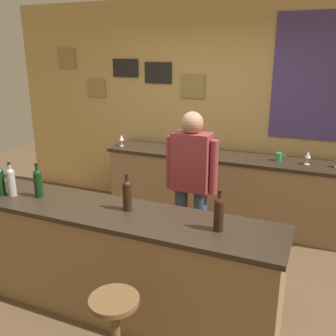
% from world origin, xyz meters
% --- Properties ---
extents(ground_plane, '(10.00, 10.00, 0.00)m').
position_xyz_m(ground_plane, '(0.00, 0.00, 0.00)').
color(ground_plane, brown).
extents(back_wall, '(6.00, 0.09, 2.80)m').
position_xyz_m(back_wall, '(0.03, 2.03, 1.42)').
color(back_wall, tan).
rests_on(back_wall, ground_plane).
extents(bar_counter, '(2.73, 0.60, 0.92)m').
position_xyz_m(bar_counter, '(0.00, -0.40, 0.46)').
color(bar_counter, olive).
rests_on(bar_counter, ground_plane).
extents(side_counter, '(3.16, 0.56, 0.90)m').
position_xyz_m(side_counter, '(0.40, 1.65, 0.45)').
color(side_counter, olive).
rests_on(side_counter, ground_plane).
extents(bartender, '(0.52, 0.21, 1.62)m').
position_xyz_m(bartender, '(0.34, 0.45, 0.94)').
color(bartender, '#384766').
rests_on(bartender, ground_plane).
extents(bar_stool, '(0.32, 0.32, 0.68)m').
position_xyz_m(bar_stool, '(0.40, -1.09, 0.46)').
color(bar_stool, brown).
rests_on(bar_stool, ground_plane).
extents(wine_bottle_a, '(0.07, 0.07, 0.31)m').
position_xyz_m(wine_bottle_a, '(-1.11, -0.48, 1.06)').
color(wine_bottle_a, black).
rests_on(wine_bottle_a, bar_counter).
extents(wine_bottle_b, '(0.07, 0.07, 0.31)m').
position_xyz_m(wine_bottle_b, '(-1.01, -0.46, 1.06)').
color(wine_bottle_b, '#999E99').
rests_on(wine_bottle_b, bar_counter).
extents(wine_bottle_c, '(0.07, 0.07, 0.31)m').
position_xyz_m(wine_bottle_c, '(-0.77, -0.39, 1.06)').
color(wine_bottle_c, black).
rests_on(wine_bottle_c, bar_counter).
extents(wine_bottle_d, '(0.07, 0.07, 0.31)m').
position_xyz_m(wine_bottle_d, '(0.09, -0.34, 1.06)').
color(wine_bottle_d, black).
rests_on(wine_bottle_d, bar_counter).
extents(wine_bottle_e, '(0.07, 0.07, 0.31)m').
position_xyz_m(wine_bottle_e, '(0.86, -0.40, 1.06)').
color(wine_bottle_e, black).
rests_on(wine_bottle_e, bar_counter).
extents(wine_glass_a, '(0.07, 0.07, 0.16)m').
position_xyz_m(wine_glass_a, '(-1.07, 1.57, 1.01)').
color(wine_glass_a, silver).
rests_on(wine_glass_a, side_counter).
extents(wine_glass_b, '(0.07, 0.07, 0.16)m').
position_xyz_m(wine_glass_b, '(-0.22, 1.75, 1.01)').
color(wine_glass_b, silver).
rests_on(wine_glass_b, side_counter).
extents(wine_glass_c, '(0.07, 0.07, 0.16)m').
position_xyz_m(wine_glass_c, '(1.33, 1.64, 1.01)').
color(wine_glass_c, silver).
rests_on(wine_glass_c, side_counter).
extents(coffee_mug, '(0.12, 0.08, 0.09)m').
position_xyz_m(coffee_mug, '(1.01, 1.67, 0.95)').
color(coffee_mug, '#338C4C').
rests_on(coffee_mug, side_counter).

